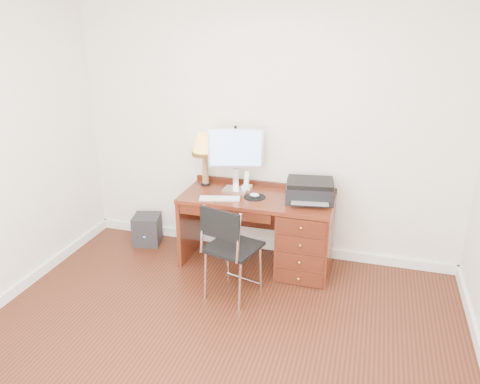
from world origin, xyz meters
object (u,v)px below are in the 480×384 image
(phone, at_px, (247,184))
(equipment_box, at_px, (147,229))
(monitor, at_px, (236,152))
(chair, at_px, (231,243))
(printer, at_px, (310,191))
(leg_lamp, at_px, (205,148))
(desk, at_px, (288,231))

(phone, bearing_deg, equipment_box, -172.61)
(monitor, relative_size, chair, 0.69)
(printer, relative_size, phone, 2.66)
(equipment_box, bearing_deg, chair, -45.91)
(chair, bearing_deg, monitor, 118.55)
(leg_lamp, height_order, chair, leg_lamp)
(desk, relative_size, leg_lamp, 2.73)
(leg_lamp, bearing_deg, chair, -57.57)
(chair, bearing_deg, desk, 76.02)
(desk, relative_size, equipment_box, 4.50)
(monitor, bearing_deg, equipment_box, 167.34)
(phone, xyz_separation_m, chair, (0.09, -0.85, -0.25))
(leg_lamp, xyz_separation_m, equipment_box, (-0.69, -0.08, -0.99))
(monitor, bearing_deg, desk, -27.19)
(monitor, distance_m, leg_lamp, 0.35)
(printer, bearing_deg, desk, -176.96)
(desk, height_order, leg_lamp, leg_lamp)
(desk, xyz_separation_m, monitor, (-0.58, 0.13, 0.74))
(leg_lamp, xyz_separation_m, phone, (0.45, -0.01, -0.35))
(leg_lamp, relative_size, chair, 0.60)
(printer, bearing_deg, phone, 160.75)
(printer, xyz_separation_m, equipment_box, (-1.81, 0.06, -0.68))
(equipment_box, bearing_deg, phone, -10.20)
(desk, height_order, chair, chair)
(desk, height_order, printer, printer)
(desk, relative_size, monitor, 2.35)
(equipment_box, bearing_deg, leg_lamp, -7.34)
(desk, height_order, phone, phone)
(desk, distance_m, printer, 0.48)
(phone, xyz_separation_m, equipment_box, (-1.14, -0.07, -0.64))
(phone, relative_size, equipment_box, 0.57)
(monitor, bearing_deg, phone, 4.42)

